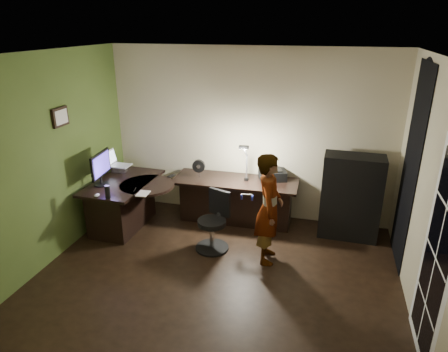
% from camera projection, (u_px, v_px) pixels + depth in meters
% --- Properties ---
extents(floor, '(4.50, 4.00, 0.01)m').
position_uv_depth(floor, '(214.00, 282.00, 4.96)').
color(floor, black).
rests_on(floor, ground).
extents(ceiling, '(4.50, 4.00, 0.01)m').
position_uv_depth(ceiling, '(211.00, 55.00, 3.99)').
color(ceiling, silver).
rests_on(ceiling, floor).
extents(wall_back, '(4.50, 0.01, 2.70)m').
position_uv_depth(wall_back, '(249.00, 135.00, 6.28)').
color(wall_back, '#BDB18E').
rests_on(wall_back, floor).
extents(wall_front, '(4.50, 0.01, 2.70)m').
position_uv_depth(wall_front, '(128.00, 288.00, 2.67)').
color(wall_front, '#BDB18E').
rests_on(wall_front, floor).
extents(wall_left, '(0.01, 4.00, 2.70)m').
position_uv_depth(wall_left, '(41.00, 164.00, 5.02)').
color(wall_left, '#BDB18E').
rests_on(wall_left, floor).
extents(wall_right, '(0.01, 4.00, 2.70)m').
position_uv_depth(wall_right, '(432.00, 203.00, 3.93)').
color(wall_right, '#BDB18E').
rests_on(wall_right, floor).
extents(green_wall_overlay, '(0.00, 4.00, 2.70)m').
position_uv_depth(green_wall_overlay, '(42.00, 164.00, 5.01)').
color(green_wall_overlay, '#496227').
rests_on(green_wall_overlay, floor).
extents(arched_doorway, '(0.01, 0.90, 2.60)m').
position_uv_depth(arched_doorway, '(410.00, 169.00, 4.99)').
color(arched_doorway, black).
rests_on(arched_doorway, floor).
extents(french_door, '(0.02, 0.92, 2.10)m').
position_uv_depth(french_door, '(436.00, 258.00, 3.55)').
color(french_door, white).
rests_on(french_door, floor).
extents(framed_picture, '(0.04, 0.30, 0.25)m').
position_uv_depth(framed_picture, '(60.00, 117.00, 5.23)').
color(framed_picture, black).
rests_on(framed_picture, wall_left).
extents(desk_left, '(0.85, 1.34, 0.76)m').
position_uv_depth(desk_left, '(125.00, 204.00, 6.17)').
color(desk_left, black).
rests_on(desk_left, floor).
extents(desk_right, '(1.94, 0.71, 0.72)m').
position_uv_depth(desk_right, '(235.00, 201.00, 6.32)').
color(desk_right, black).
rests_on(desk_right, floor).
extents(cabinet, '(0.85, 0.44, 1.26)m').
position_uv_depth(cabinet, '(351.00, 197.00, 5.81)').
color(cabinet, black).
rests_on(cabinet, floor).
extents(laptop_stand, '(0.25, 0.22, 0.10)m').
position_uv_depth(laptop_stand, '(120.00, 169.00, 6.42)').
color(laptop_stand, silver).
rests_on(laptop_stand, desk_left).
extents(laptop, '(0.35, 0.33, 0.24)m').
position_uv_depth(laptop, '(119.00, 159.00, 6.36)').
color(laptop, silver).
rests_on(laptop, laptop_stand).
extents(monitor, '(0.16, 0.55, 0.36)m').
position_uv_depth(monitor, '(100.00, 173.00, 5.84)').
color(monitor, black).
rests_on(monitor, desk_left).
extents(mouse, '(0.08, 0.11, 0.04)m').
position_uv_depth(mouse, '(97.00, 195.00, 5.50)').
color(mouse, silver).
rests_on(mouse, desk_left).
extents(phone, '(0.11, 0.15, 0.01)m').
position_uv_depth(phone, '(172.00, 176.00, 6.24)').
color(phone, black).
rests_on(phone, desk_left).
extents(pen, '(0.04, 0.13, 0.01)m').
position_uv_depth(pen, '(135.00, 190.00, 5.72)').
color(pen, black).
rests_on(pen, desk_left).
extents(speaker, '(0.08, 0.08, 0.18)m').
position_uv_depth(speaker, '(108.00, 192.00, 5.43)').
color(speaker, black).
rests_on(speaker, desk_left).
extents(notepad, '(0.17, 0.23, 0.01)m').
position_uv_depth(notepad, '(143.00, 194.00, 5.59)').
color(notepad, silver).
rests_on(notepad, desk_left).
extents(desk_fan, '(0.21, 0.13, 0.31)m').
position_uv_depth(desk_fan, '(199.00, 169.00, 6.24)').
color(desk_fan, black).
rests_on(desk_fan, desk_right).
extents(headphones, '(0.20, 0.10, 0.09)m').
position_uv_depth(headphones, '(247.00, 197.00, 5.53)').
color(headphones, '#15239A').
rests_on(headphones, desk_right).
extents(printer, '(0.48, 0.42, 0.18)m').
position_uv_depth(printer, '(272.00, 175.00, 6.20)').
color(printer, black).
rests_on(printer, desk_right).
extents(desk_lamp, '(0.24, 0.34, 0.68)m').
position_uv_depth(desk_lamp, '(247.00, 160.00, 6.06)').
color(desk_lamp, black).
rests_on(desk_lamp, desk_right).
extents(office_chair, '(0.60, 0.60, 0.84)m').
position_uv_depth(office_chair, '(212.00, 222.00, 5.53)').
color(office_chair, black).
rests_on(office_chair, floor).
extents(person, '(0.41, 0.57, 1.50)m').
position_uv_depth(person, '(269.00, 209.00, 5.17)').
color(person, '#D8A88C').
rests_on(person, floor).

